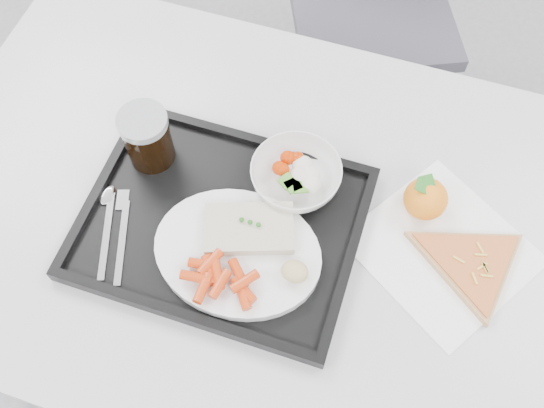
# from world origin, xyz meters

# --- Properties ---
(room) EXTENTS (6.04, 7.04, 2.84)m
(room) POSITION_xyz_m (0.00, 0.00, 1.40)
(room) COLOR #95949A
(room) RESTS_ON ground
(table) EXTENTS (1.20, 0.80, 0.75)m
(table) POSITION_xyz_m (0.00, 0.30, 0.68)
(table) COLOR #BABABC
(table) RESTS_ON ground
(tray) EXTENTS (0.45, 0.35, 0.03)m
(tray) POSITION_xyz_m (-0.05, 0.25, 0.76)
(tray) COLOR black
(tray) RESTS_ON table
(dinner_plate) EXTENTS (0.27, 0.27, 0.02)m
(dinner_plate) POSITION_xyz_m (-0.00, 0.21, 0.77)
(dinner_plate) COLOR white
(dinner_plate) RESTS_ON tray
(fish_fillet) EXTENTS (0.16, 0.13, 0.03)m
(fish_fillet) POSITION_xyz_m (0.00, 0.24, 0.79)
(fish_fillet) COLOR beige
(fish_fillet) RESTS_ON dinner_plate
(bread_roll) EXTENTS (0.05, 0.05, 0.03)m
(bread_roll) POSITION_xyz_m (0.10, 0.20, 0.80)
(bread_roll) COLOR tan
(bread_roll) RESTS_ON dinner_plate
(salad_bowl) EXTENTS (0.15, 0.15, 0.05)m
(salad_bowl) POSITION_xyz_m (0.05, 0.36, 0.79)
(salad_bowl) COLOR white
(salad_bowl) RESTS_ON tray
(cola_glass) EXTENTS (0.08, 0.08, 0.11)m
(cola_glass) POSITION_xyz_m (-0.21, 0.34, 0.82)
(cola_glass) COLOR black
(cola_glass) RESTS_ON tray
(cutlery) EXTENTS (0.11, 0.17, 0.01)m
(cutlery) POSITION_xyz_m (-0.22, 0.20, 0.77)
(cutlery) COLOR silver
(cutlery) RESTS_ON tray
(napkin) EXTENTS (0.34, 0.34, 0.00)m
(napkin) POSITION_xyz_m (0.31, 0.33, 0.75)
(napkin) COLOR white
(napkin) RESTS_ON table
(tangerine) EXTENTS (0.08, 0.08, 0.07)m
(tangerine) POSITION_xyz_m (0.26, 0.39, 0.79)
(tangerine) COLOR #E55000
(tangerine) RESTS_ON napkin
(pizza_slice) EXTENTS (0.27, 0.27, 0.02)m
(pizza_slice) POSITION_xyz_m (0.36, 0.31, 0.76)
(pizza_slice) COLOR tan
(pizza_slice) RESTS_ON napkin
(carrot_pile) EXTENTS (0.12, 0.09, 0.02)m
(carrot_pile) POSITION_xyz_m (-0.01, 0.15, 0.80)
(carrot_pile) COLOR red
(carrot_pile) RESTS_ON dinner_plate
(salad_contents) EXTENTS (0.09, 0.08, 0.03)m
(salad_contents) POSITION_xyz_m (0.05, 0.37, 0.80)
(salad_contents) COLOR #BB2B01
(salad_contents) RESTS_ON salad_bowl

